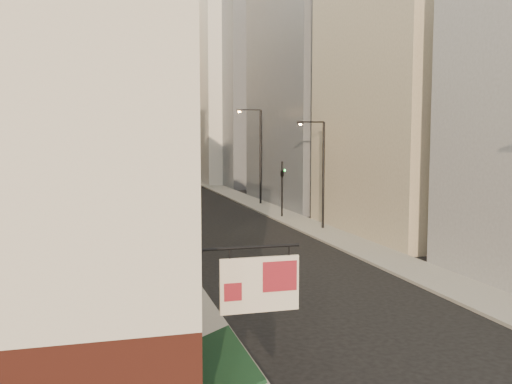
# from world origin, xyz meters

# --- Properties ---
(sidewalk_left) EXTENTS (3.00, 140.00, 0.15)m
(sidewalk_left) POSITION_xyz_m (-6.50, 55.00, 0.07)
(sidewalk_left) COLOR gray
(sidewalk_left) RESTS_ON ground
(sidewalk_right) EXTENTS (3.00, 140.00, 0.15)m
(sidewalk_right) POSITION_xyz_m (6.50, 55.00, 0.07)
(sidewalk_right) COLOR gray
(sidewalk_right) RESTS_ON ground
(near_building_left) EXTENTS (8.30, 23.04, 12.30)m
(near_building_left) POSITION_xyz_m (-10.99, 9.00, 6.02)
(near_building_left) COLOR maroon
(near_building_left) RESTS_ON ground
(left_bldg_beige) EXTENTS (8.00, 12.00, 16.00)m
(left_bldg_beige) POSITION_xyz_m (-12.00, 26.00, 8.00)
(left_bldg_beige) COLOR tan
(left_bldg_beige) RESTS_ON ground
(left_bldg_grey) EXTENTS (8.00, 16.00, 20.00)m
(left_bldg_grey) POSITION_xyz_m (-12.00, 42.00, 10.00)
(left_bldg_grey) COLOR gray
(left_bldg_grey) RESTS_ON ground
(left_bldg_tan) EXTENTS (8.00, 18.00, 17.00)m
(left_bldg_tan) POSITION_xyz_m (-12.00, 60.00, 8.50)
(left_bldg_tan) COLOR tan
(left_bldg_tan) RESTS_ON ground
(left_bldg_wingrid) EXTENTS (8.00, 20.00, 24.00)m
(left_bldg_wingrid) POSITION_xyz_m (-12.00, 80.00, 12.00)
(left_bldg_wingrid) COLOR gray
(left_bldg_wingrid) RESTS_ON ground
(right_bldg_beige) EXTENTS (8.00, 16.00, 20.00)m
(right_bldg_beige) POSITION_xyz_m (12.00, 30.00, 10.00)
(right_bldg_beige) COLOR tan
(right_bldg_beige) RESTS_ON ground
(right_bldg_wingrid) EXTENTS (8.00, 20.00, 26.00)m
(right_bldg_wingrid) POSITION_xyz_m (12.00, 50.00, 13.00)
(right_bldg_wingrid) COLOR gray
(right_bldg_wingrid) RESTS_ON ground
(highrise) EXTENTS (21.00, 23.00, 51.20)m
(highrise) POSITION_xyz_m (18.00, 78.00, 25.66)
(highrise) COLOR gray
(highrise) RESTS_ON ground
(clock_tower) EXTENTS (14.00, 14.00, 44.90)m
(clock_tower) POSITION_xyz_m (-1.00, 92.00, 17.63)
(clock_tower) COLOR tan
(clock_tower) RESTS_ON ground
(white_tower) EXTENTS (8.00, 8.00, 41.50)m
(white_tower) POSITION_xyz_m (10.00, 78.00, 18.61)
(white_tower) COLOR silver
(white_tower) RESTS_ON ground
(streetlamp_mid) EXTENTS (2.17, 0.39, 8.29)m
(streetlamp_mid) POSITION_xyz_m (6.80, 32.86, 4.73)
(streetlamp_mid) COLOR black
(streetlamp_mid) RESTS_ON ground
(streetlamp_far) EXTENTS (2.59, 0.84, 10.04)m
(streetlamp_far) POSITION_xyz_m (6.71, 50.16, 5.74)
(streetlamp_far) COLOR black
(streetlamp_far) RESTS_ON ground
(traffic_light_left) EXTENTS (0.58, 0.49, 5.00)m
(traffic_light_left) POSITION_xyz_m (-6.18, 41.16, 3.45)
(traffic_light_left) COLOR black
(traffic_light_left) RESTS_ON ground
(traffic_light_right) EXTENTS (0.64, 0.62, 5.00)m
(traffic_light_right) POSITION_xyz_m (6.02, 39.90, 3.72)
(traffic_light_right) COLOR black
(traffic_light_right) RESTS_ON ground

